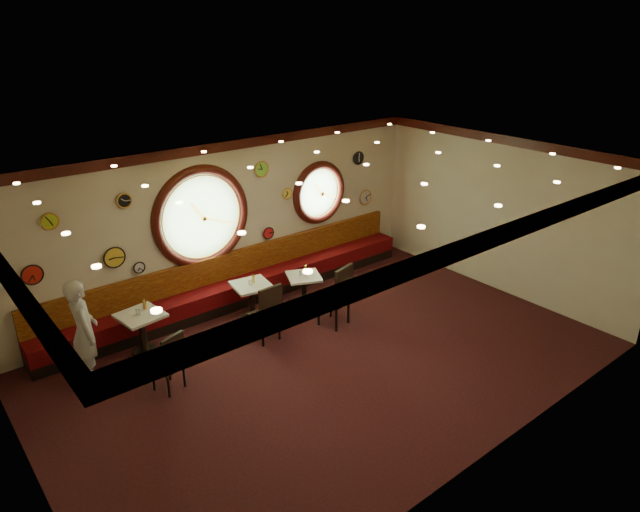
% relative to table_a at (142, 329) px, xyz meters
% --- Properties ---
extents(floor, '(9.00, 6.00, 0.00)m').
position_rel_table_a_xyz_m(floor, '(2.28, -2.14, -0.47)').
color(floor, black).
rests_on(floor, ground).
extents(ceiling, '(9.00, 6.00, 0.02)m').
position_rel_table_a_xyz_m(ceiling, '(2.28, -2.14, 2.73)').
color(ceiling, gold).
rests_on(ceiling, wall_back).
extents(wall_back, '(9.00, 0.02, 3.20)m').
position_rel_table_a_xyz_m(wall_back, '(2.28, 0.86, 1.13)').
color(wall_back, beige).
rests_on(wall_back, floor).
extents(wall_front, '(9.00, 0.02, 3.20)m').
position_rel_table_a_xyz_m(wall_front, '(2.28, -5.14, 1.13)').
color(wall_front, beige).
rests_on(wall_front, floor).
extents(wall_left, '(0.02, 6.00, 3.20)m').
position_rel_table_a_xyz_m(wall_left, '(-2.22, -2.14, 1.13)').
color(wall_left, beige).
rests_on(wall_left, floor).
extents(wall_right, '(0.02, 6.00, 3.20)m').
position_rel_table_a_xyz_m(wall_right, '(6.78, -2.14, 1.13)').
color(wall_right, beige).
rests_on(wall_right, floor).
extents(molding_back, '(9.00, 0.10, 0.18)m').
position_rel_table_a_xyz_m(molding_back, '(2.28, 0.81, 2.64)').
color(molding_back, '#380E0A').
rests_on(molding_back, wall_back).
extents(molding_front, '(9.00, 0.10, 0.18)m').
position_rel_table_a_xyz_m(molding_front, '(2.28, -5.09, 2.64)').
color(molding_front, '#380E0A').
rests_on(molding_front, wall_back).
extents(molding_right, '(0.10, 6.00, 0.18)m').
position_rel_table_a_xyz_m(molding_right, '(6.73, -2.14, 2.64)').
color(molding_right, '#380E0A').
rests_on(molding_right, wall_back).
extents(banquette_base, '(8.00, 0.55, 0.20)m').
position_rel_table_a_xyz_m(banquette_base, '(2.28, 0.58, -0.37)').
color(banquette_base, black).
rests_on(banquette_base, floor).
extents(banquette_seat, '(8.00, 0.55, 0.30)m').
position_rel_table_a_xyz_m(banquette_seat, '(2.28, 0.58, -0.12)').
color(banquette_seat, '#54070B').
rests_on(banquette_seat, banquette_base).
extents(banquette_back, '(8.00, 0.10, 0.55)m').
position_rel_table_a_xyz_m(banquette_back, '(2.28, 0.80, 0.28)').
color(banquette_back, '#641107').
rests_on(banquette_back, wall_back).
extents(porthole_left_glass, '(1.66, 0.02, 1.66)m').
position_rel_table_a_xyz_m(porthole_left_glass, '(1.68, 0.86, 1.38)').
color(porthole_left_glass, '#86C073').
rests_on(porthole_left_glass, wall_back).
extents(porthole_left_frame, '(1.98, 0.18, 1.98)m').
position_rel_table_a_xyz_m(porthole_left_frame, '(1.68, 0.84, 1.38)').
color(porthole_left_frame, '#380E0A').
rests_on(porthole_left_frame, wall_back).
extents(porthole_left_ring, '(1.61, 0.03, 1.61)m').
position_rel_table_a_xyz_m(porthole_left_ring, '(1.68, 0.81, 1.38)').
color(porthole_left_ring, gold).
rests_on(porthole_left_ring, wall_back).
extents(porthole_right_glass, '(1.10, 0.02, 1.10)m').
position_rel_table_a_xyz_m(porthole_right_glass, '(4.48, 0.86, 1.33)').
color(porthole_right_glass, '#86C073').
rests_on(porthole_right_glass, wall_back).
extents(porthole_right_frame, '(1.38, 0.18, 1.38)m').
position_rel_table_a_xyz_m(porthole_right_frame, '(4.48, 0.84, 1.33)').
color(porthole_right_frame, '#380E0A').
rests_on(porthole_right_frame, wall_back).
extents(porthole_right_ring, '(1.09, 0.03, 1.09)m').
position_rel_table_a_xyz_m(porthole_right_ring, '(4.48, 0.81, 1.33)').
color(porthole_right_ring, gold).
rests_on(porthole_right_ring, wall_back).
extents(wall_clock_0, '(0.34, 0.03, 0.34)m').
position_rel_table_a_xyz_m(wall_clock_0, '(5.83, 0.82, 0.98)').
color(wall_clock_0, silver).
rests_on(wall_clock_0, wall_back).
extents(wall_clock_1, '(0.36, 0.03, 0.36)m').
position_rel_table_a_xyz_m(wall_clock_1, '(-0.02, 0.82, 1.03)').
color(wall_clock_1, yellow).
rests_on(wall_clock_1, wall_back).
extents(wall_clock_2, '(0.26, 0.03, 0.26)m').
position_rel_table_a_xyz_m(wall_clock_2, '(-0.92, 0.82, 1.88)').
color(wall_clock_2, '#B6D42A').
rests_on(wall_clock_2, wall_back).
extents(wall_clock_3, '(0.28, 0.03, 0.28)m').
position_rel_table_a_xyz_m(wall_clock_3, '(5.58, 0.82, 1.93)').
color(wall_clock_3, black).
rests_on(wall_clock_3, wall_back).
extents(wall_clock_4, '(0.20, 0.03, 0.20)m').
position_rel_table_a_xyz_m(wall_clock_4, '(0.38, 0.82, 0.73)').
color(wall_clock_4, silver).
rests_on(wall_clock_4, wall_back).
extents(wall_clock_5, '(0.32, 0.03, 0.32)m').
position_rel_table_a_xyz_m(wall_clock_5, '(-1.32, 0.82, 1.08)').
color(wall_clock_5, red).
rests_on(wall_clock_5, wall_back).
extents(wall_clock_6, '(0.24, 0.03, 0.24)m').
position_rel_table_a_xyz_m(wall_clock_6, '(0.28, 0.82, 1.98)').
color(wall_clock_6, black).
rests_on(wall_clock_6, wall_back).
extents(wall_clock_7, '(0.30, 0.03, 0.30)m').
position_rel_table_a_xyz_m(wall_clock_7, '(3.03, 0.82, 2.08)').
color(wall_clock_7, '#8ADB44').
rests_on(wall_clock_7, wall_back).
extents(wall_clock_8, '(0.22, 0.03, 0.22)m').
position_rel_table_a_xyz_m(wall_clock_8, '(3.63, 0.82, 1.48)').
color(wall_clock_8, '#F4DD51').
rests_on(wall_clock_8, wall_back).
extents(wall_clock_9, '(0.24, 0.03, 0.24)m').
position_rel_table_a_xyz_m(wall_clock_9, '(3.13, 0.82, 0.73)').
color(wall_clock_9, red).
rests_on(wall_clock_9, wall_back).
extents(table_a, '(0.76, 0.76, 0.74)m').
position_rel_table_a_xyz_m(table_a, '(0.00, 0.00, 0.00)').
color(table_a, black).
rests_on(table_a, floor).
extents(table_b, '(0.77, 0.77, 0.73)m').
position_rel_table_a_xyz_m(table_b, '(2.07, -0.16, -0.01)').
color(table_b, black).
rests_on(table_b, floor).
extents(table_c, '(0.82, 0.82, 0.68)m').
position_rel_table_a_xyz_m(table_c, '(3.13, -0.37, -0.04)').
color(table_c, black).
rests_on(table_c, floor).
extents(chair_a, '(0.52, 0.52, 0.61)m').
position_rel_table_a_xyz_m(chair_a, '(-0.09, -1.29, 0.09)').
color(chair_a, black).
rests_on(chair_a, floor).
extents(chair_b, '(0.47, 0.47, 0.67)m').
position_rel_table_a_xyz_m(chair_b, '(1.86, -1.00, 0.15)').
color(chair_b, black).
rests_on(chair_b, floor).
extents(chair_c, '(0.62, 0.62, 0.75)m').
position_rel_table_a_xyz_m(chair_c, '(3.17, -1.36, 0.22)').
color(chair_c, black).
rests_on(chair_c, floor).
extents(condiment_a_salt, '(0.03, 0.03, 0.10)m').
position_rel_table_a_xyz_m(condiment_a_salt, '(-0.05, 0.03, 0.32)').
color(condiment_a_salt, silver).
rests_on(condiment_a_salt, table_a).
extents(condiment_b_salt, '(0.03, 0.03, 0.09)m').
position_rel_table_a_xyz_m(condiment_b_salt, '(2.02, -0.17, 0.31)').
color(condiment_b_salt, silver).
rests_on(condiment_b_salt, table_b).
extents(condiment_c_salt, '(0.04, 0.04, 0.10)m').
position_rel_table_a_xyz_m(condiment_c_salt, '(3.06, -0.34, 0.26)').
color(condiment_c_salt, '#BABABE').
rests_on(condiment_c_salt, table_c).
extents(condiment_a_pepper, '(0.03, 0.03, 0.10)m').
position_rel_table_a_xyz_m(condiment_a_pepper, '(-0.02, -0.02, 0.32)').
color(condiment_a_pepper, silver).
rests_on(condiment_a_pepper, table_a).
extents(condiment_b_pepper, '(0.04, 0.04, 0.11)m').
position_rel_table_a_xyz_m(condiment_b_pepper, '(2.05, -0.21, 0.32)').
color(condiment_b_pepper, silver).
rests_on(condiment_b_pepper, table_b).
extents(condiment_c_pepper, '(0.04, 0.04, 0.11)m').
position_rel_table_a_xyz_m(condiment_c_pepper, '(3.18, -0.41, 0.26)').
color(condiment_c_pepper, silver).
rests_on(condiment_c_pepper, table_c).
extents(condiment_a_bottle, '(0.06, 0.06, 0.18)m').
position_rel_table_a_xyz_m(condiment_a_bottle, '(0.14, 0.13, 0.37)').
color(condiment_a_bottle, gold).
rests_on(condiment_a_bottle, table_a).
extents(condiment_b_bottle, '(0.05, 0.05, 0.17)m').
position_rel_table_a_xyz_m(condiment_b_bottle, '(2.13, -0.14, 0.35)').
color(condiment_b_bottle, gold).
rests_on(condiment_b_bottle, table_b).
extents(condiment_c_bottle, '(0.05, 0.05, 0.16)m').
position_rel_table_a_xyz_m(condiment_c_bottle, '(3.22, -0.31, 0.29)').
color(condiment_c_bottle, gold).
rests_on(condiment_c_bottle, table_c).
extents(waiter, '(0.49, 0.68, 1.72)m').
position_rel_table_a_xyz_m(waiter, '(-0.96, -0.21, 0.39)').
color(waiter, silver).
rests_on(waiter, floor).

